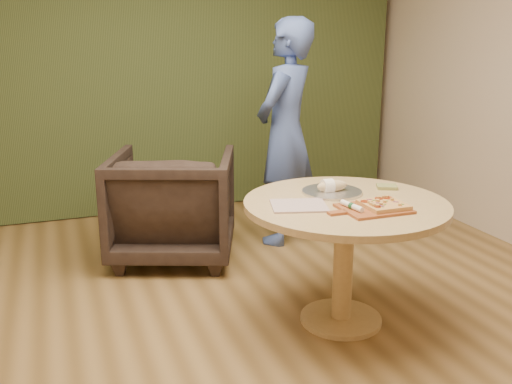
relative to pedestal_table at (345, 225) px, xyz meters
The scene contains 12 objects.
room_shell 1.00m from the pedestal_table, 156.77° to the right, with size 5.04×6.04×2.84m.
curtain 2.83m from the pedestal_table, 102.03° to the left, with size 4.80×0.14×2.78m, color #2F3B1B.
pedestal_table is the anchor object (origin of this frame).
pizza_paddle 0.25m from the pedestal_table, 76.14° to the right, with size 0.45×0.28×0.01m.
flatbread_pizza 0.29m from the pedestal_table, 61.06° to the right, with size 0.22×0.22×0.04m.
cutlery_roll 0.26m from the pedestal_table, 109.61° to the right, with size 0.06×0.20×0.03m.
newspaper 0.33m from the pedestal_table, behind, with size 0.30×0.25×0.01m, color silver.
serving_tray 0.23m from the pedestal_table, 88.33° to the left, with size 0.36×0.36×0.02m.
bread_roll 0.26m from the pedestal_table, 91.12° to the left, with size 0.19×0.09×0.09m.
green_packet 0.43m from the pedestal_table, 23.60° to the left, with size 0.12×0.10×0.02m, color olive.
armchair 1.55m from the pedestal_table, 117.63° to the left, with size 0.89×0.83×0.91m, color black.
person_standing 1.47m from the pedestal_table, 80.86° to the left, with size 0.66×0.43×1.79m, color #415799.
Camera 1 is at (-0.97, -2.49, 1.66)m, focal length 40.00 mm.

